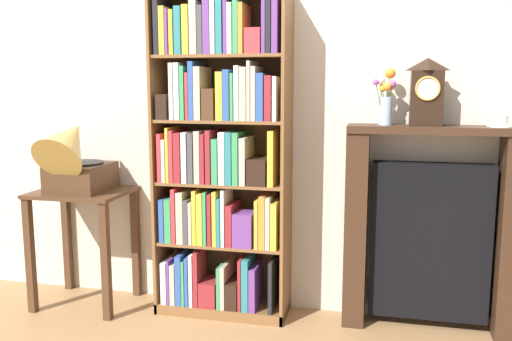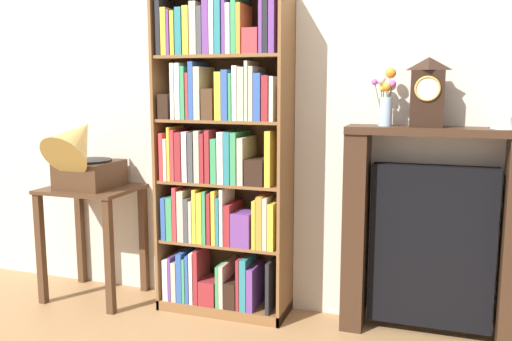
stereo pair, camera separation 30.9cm
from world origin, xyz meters
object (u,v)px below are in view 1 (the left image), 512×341
flower_vase (386,97)px  teacup_with_saucer (500,122)px  side_table_left (84,220)px  mantel_clock (427,92)px  bookshelf (220,161)px  fireplace_mantel (430,231)px  gramophone (74,157)px

flower_vase → teacup_with_saucer: bearing=-0.4°
side_table_left → mantel_clock: mantel_clock is taller
bookshelf → flower_vase: (0.92, 0.05, 0.37)m
bookshelf → side_table_left: size_ratio=2.61×
side_table_left → fireplace_mantel: size_ratio=0.63×
bookshelf → mantel_clock: bearing=2.0°
side_table_left → fireplace_mantel: (2.03, 0.13, 0.03)m
bookshelf → fireplace_mantel: 1.23m
side_table_left → flower_vase: 1.93m
gramophone → mantel_clock: mantel_clock is taller
gramophone → mantel_clock: size_ratio=1.46×
gramophone → flower_vase: flower_vase is taller
teacup_with_saucer → flower_vase: bearing=179.6°
side_table_left → mantel_clock: (1.98, 0.11, 0.78)m
fireplace_mantel → bookshelf: bearing=-177.1°
bookshelf → teacup_with_saucer: 1.51m
side_table_left → flower_vase: (1.77, 0.12, 0.75)m
bookshelf → side_table_left: bearing=-175.4°
gramophone → fireplace_mantel: (2.03, 0.20, -0.37)m
gramophone → mantel_clock: (1.98, 0.18, 0.38)m
bookshelf → teacup_with_saucer: bookshelf is taller
side_table_left → mantel_clock: size_ratio=2.02×
mantel_clock → flower_vase: 0.21m
flower_vase → teacup_with_saucer: flower_vase is taller
bookshelf → gramophone: 0.86m
mantel_clock → teacup_with_saucer: size_ratio=2.76×
bookshelf → flower_vase: size_ratio=6.17×
gramophone → mantel_clock: bearing=5.2°
fireplace_mantel → teacup_with_saucer: size_ratio=8.85×
gramophone → flower_vase: (1.77, 0.19, 0.35)m
fireplace_mantel → flower_vase: flower_vase is taller
mantel_clock → teacup_with_saucer: (0.37, 0.00, -0.15)m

